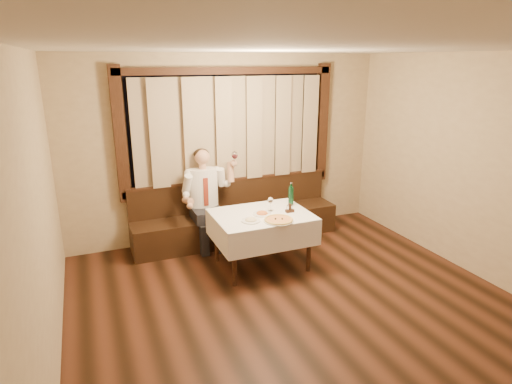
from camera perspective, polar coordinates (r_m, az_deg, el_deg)
name	(u,v)px	position (r m, az deg, el deg)	size (l,w,h in m)	color
room	(287,172)	(4.79, 4.20, 2.68)	(5.01, 6.01, 2.81)	black
banquette	(236,220)	(6.70, -2.68, -3.72)	(3.20, 0.61, 0.94)	black
dining_table	(262,221)	(5.68, 0.77, -3.92)	(1.27, 0.97, 0.76)	black
pizza	(279,220)	(5.39, 3.04, -3.74)	(0.38, 0.38, 0.04)	white
pasta_red	(262,212)	(5.61, 0.83, -2.70)	(0.25, 0.25, 0.08)	white
pasta_cream	(251,219)	(5.38, -0.68, -3.59)	(0.24, 0.24, 0.08)	white
green_bottle	(291,196)	(5.94, 4.68, -0.52)	(0.07, 0.07, 0.33)	#12552C
table_wine_glass	(270,201)	(5.71, 1.93, -1.18)	(0.07, 0.07, 0.20)	white
cruet_caddy	(290,209)	(5.71, 4.53, -2.29)	(0.11, 0.06, 0.12)	black
seated_man	(205,192)	(6.30, -6.78, 0.00)	(0.83, 0.62, 1.48)	black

